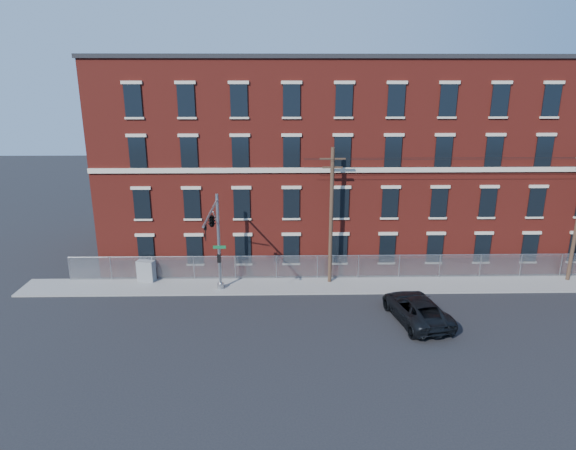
# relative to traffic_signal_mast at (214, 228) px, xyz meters

# --- Properties ---
(ground) EXTENTS (140.00, 140.00, 0.00)m
(ground) POSITION_rel_traffic_signal_mast_xyz_m (6.00, -2.18, -5.39)
(ground) COLOR black
(ground) RESTS_ON ground
(sidewalk) EXTENTS (65.00, 3.00, 0.12)m
(sidewalk) POSITION_rel_traffic_signal_mast_xyz_m (18.00, 2.82, -5.33)
(sidewalk) COLOR gray
(sidewalk) RESTS_ON ground
(mill_building) EXTENTS (55.30, 14.32, 16.30)m
(mill_building) POSITION_rel_traffic_signal_mast_xyz_m (18.00, 11.75, 2.76)
(mill_building) COLOR maroon
(mill_building) RESTS_ON ground
(chain_link_fence) EXTENTS (59.06, 0.06, 1.85)m
(chain_link_fence) POSITION_rel_traffic_signal_mast_xyz_m (18.00, 4.12, -4.33)
(chain_link_fence) COLOR #A5A8AD
(chain_link_fence) RESTS_ON ground
(traffic_signal_mast) EXTENTS (0.90, 6.75, 7.00)m
(traffic_signal_mast) POSITION_rel_traffic_signal_mast_xyz_m (0.00, 0.00, 0.00)
(traffic_signal_mast) COLOR #9EA0A5
(traffic_signal_mast) RESTS_ON ground
(utility_pole_near) EXTENTS (1.80, 0.28, 10.00)m
(utility_pole_near) POSITION_rel_traffic_signal_mast_xyz_m (8.00, 3.42, -0.05)
(utility_pole_near) COLOR #432E21
(utility_pole_near) RESTS_ON ground
(pickup_truck) EXTENTS (3.76, 6.30, 1.64)m
(pickup_truck) POSITION_rel_traffic_signal_mast_xyz_m (12.83, -2.65, -4.57)
(pickup_truck) COLOR black
(pickup_truck) RESTS_ON ground
(utility_cabinet) EXTENTS (1.39, 0.92, 1.59)m
(utility_cabinet) POSITION_rel_traffic_signal_mast_xyz_m (-5.69, 3.82, -4.47)
(utility_cabinet) COLOR slate
(utility_cabinet) RESTS_ON sidewalk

